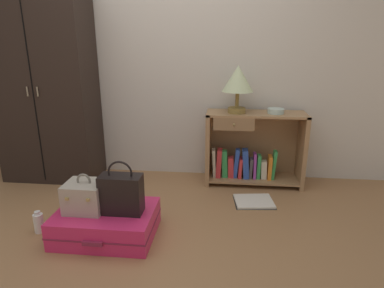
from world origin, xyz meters
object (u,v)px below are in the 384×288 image
Objects in this scene: bookshelf at (251,150)px; suitcase_large at (107,223)px; open_book_on_floor at (254,201)px; train_case at (85,196)px; handbag at (121,193)px; wardrobe at (46,88)px; bottle at (39,223)px; bowl at (276,111)px; table_lamp at (238,81)px.

suitcase_large is (-1.12, -1.11, -0.24)m from bookshelf.
bookshelf is 2.53× the size of open_book_on_floor.
train_case is 0.28m from handbag.
wardrobe reaches higher than handbag.
handbag is (1.08, -1.06, -0.59)m from wardrobe.
wardrobe is at bearing -178.42° from bookshelf.
bottle is at bearing -68.59° from wardrobe.
handbag is at bearing -1.53° from train_case.
table_lamp is at bearing -178.26° from bowl.
suitcase_large reaches higher than open_book_on_floor.
handbag reaches higher than bottle.
suitcase_large is 0.25m from train_case.
bowl is (2.28, 0.03, -0.19)m from wardrobe.
open_book_on_floor is at bearing -10.96° from wardrobe.
wardrobe is at bearing -179.24° from bowl.
table_lamp is 0.47m from bowl.
handbag is 2.29× the size of bottle.
bowl is 1.88m from train_case.
handbag is (-0.99, -1.12, 0.01)m from bookshelf.
bowl reaches higher than handbag.
open_book_on_floor is at bearing 27.21° from train_case.
bottle is (-1.65, -1.12, -0.26)m from bookshelf.
handbag is (-1.20, -1.10, -0.40)m from bowl.
wardrobe is 6.65× the size of train_case.
wardrobe reaches higher than table_lamp.
wardrobe reaches higher than bottle.
wardrobe is 1.44m from bottle.
bookshelf is 3.38× the size of train_case.
bowl is 0.55× the size of train_case.
bottle is 0.45× the size of open_book_on_floor.
bowl is 0.91× the size of bottle.
suitcase_large is at bearing -131.80° from table_lamp.
handbag is (-0.82, -1.08, -0.68)m from table_lamp.
bookshelf is at bearing 91.77° from open_book_on_floor.
suitcase_large is at bearing -135.24° from bookshelf.
table_lamp is 1.71m from suitcase_large.
train_case is 1.66× the size of bottle.
bottle is (-0.66, -0.00, -0.28)m from handbag.
table_lamp is at bearing 0.57° from wardrobe.
suitcase_large is at bearing 174.46° from handbag.
bowl reaches higher than bookshelf.
wardrobe is at bearing -179.43° from table_lamp.
wardrobe is at bearing 111.41° from bottle.
bookshelf is at bearing 34.26° from bottle.
table_lamp is 1.13m from open_book_on_floor.
bowl is at bearing 39.14° from suitcase_large.
bowl is (0.21, -0.03, 0.41)m from bookshelf.
suitcase_large is 1.31m from open_book_on_floor.
bottle is at bearing -145.74° from bookshelf.
open_book_on_floor is at bearing -114.54° from bowl.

